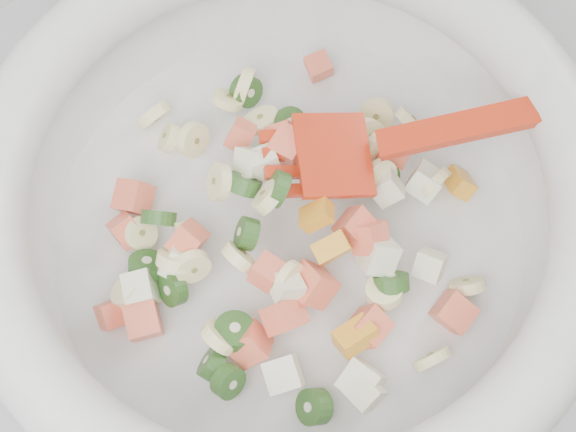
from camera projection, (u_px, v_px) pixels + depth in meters
mixing_bowl at (288, 207)px, 0.59m from camera, size 0.46×0.43×0.12m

